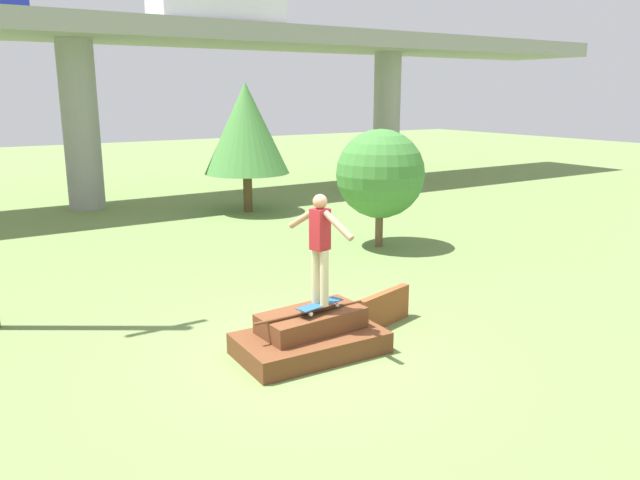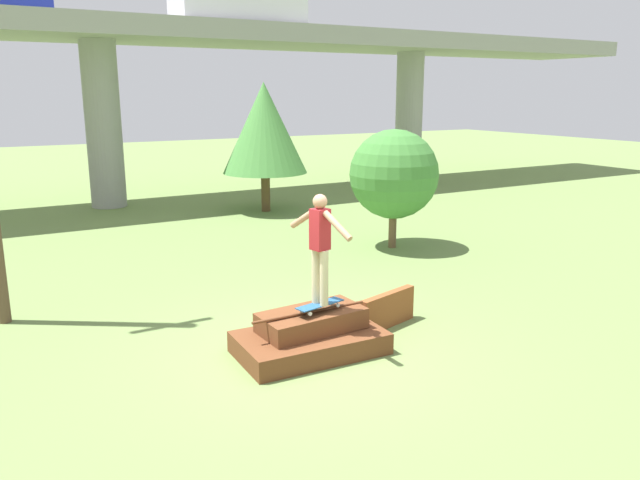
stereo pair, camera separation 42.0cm
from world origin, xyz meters
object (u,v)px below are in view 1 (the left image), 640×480
Objects in this scene: skater at (320,242)px; tree_behind_left at (246,128)px; car_on_overpass_left at (216,4)px; skateboard at (320,305)px; tree_behind_right at (380,174)px.

skater is 11.01m from tree_behind_left.
skateboard is at bearing -108.24° from car_on_overpass_left.
skater is 14.42m from car_on_overpass_left.
tree_behind_left is at bearing -97.08° from car_on_overpass_left.
skater is at bearing -14.04° from skateboard.
tree_behind_right is (4.57, 4.50, 1.04)m from skateboard.
car_on_overpass_left is 4.70m from tree_behind_left.
skateboard is at bearing -135.45° from tree_behind_right.
car_on_overpass_left is 1.51× the size of tree_behind_right.
skateboard is at bearing 165.96° from skater.
skateboard is 0.50× the size of skater.
tree_behind_right reaches higher than skateboard.
tree_behind_right reaches higher than skater.
skater reaches higher than skateboard.
skater is 0.37× the size of car_on_overpass_left.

